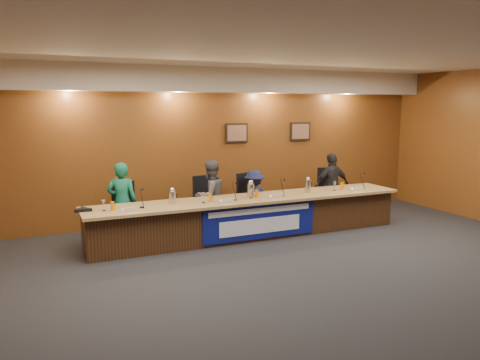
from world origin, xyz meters
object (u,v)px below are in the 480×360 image
at_px(banner, 260,221).
at_px(panelist_a, 122,202).
at_px(speakerphone, 83,210).
at_px(office_chair_c, 252,203).
at_px(office_chair_a, 122,215).
at_px(carafe_mid, 251,190).
at_px(carafe_left, 172,197).
at_px(carafe_right, 308,186).
at_px(office_chair_b, 209,207).
at_px(panelist_b, 210,196).
at_px(dais_body, 251,218).
at_px(office_chair_d, 329,196).
at_px(panelist_d, 332,186).
at_px(panelist_c, 254,199).

distance_m(banner, panelist_a, 2.50).
bearing_deg(speakerphone, office_chair_c, 11.26).
distance_m(office_chair_a, carafe_mid, 2.40).
distance_m(carafe_left, carafe_right, 2.73).
relative_size(office_chair_b, carafe_left, 2.17).
bearing_deg(panelist_b, dais_body, 116.26).
height_order(panelist_b, carafe_mid, panelist_b).
bearing_deg(office_chair_b, office_chair_c, -13.22).
distance_m(carafe_left, carafe_mid, 1.50).
bearing_deg(panelist_b, office_chair_c, 168.05).
distance_m(panelist_a, carafe_mid, 2.34).
height_order(office_chair_d, speakerphone, speakerphone).
height_order(panelist_d, carafe_left, panelist_d).
xyz_separation_m(dais_body, panelist_d, (2.24, 0.59, 0.36)).
distance_m(dais_body, carafe_right, 1.33).
relative_size(panelist_c, office_chair_a, 2.43).
relative_size(office_chair_d, speakerphone, 1.50).
height_order(office_chair_a, office_chair_c, same).
distance_m(banner, panelist_b, 1.21).
bearing_deg(banner, office_chair_d, 26.38).
xyz_separation_m(carafe_right, speakerphone, (-4.21, 0.06, -0.10)).
xyz_separation_m(banner, carafe_left, (-1.50, 0.43, 0.48)).
distance_m(panelist_d, carafe_mid, 2.32).
distance_m(banner, carafe_right, 1.38).
xyz_separation_m(panelist_b, office_chair_d, (2.82, 0.10, -0.22)).
height_order(office_chair_b, carafe_right, carafe_right).
height_order(office_chair_c, carafe_mid, carafe_mid).
xyz_separation_m(office_chair_b, office_chair_c, (0.94, 0.00, 0.00)).
bearing_deg(panelist_c, carafe_left, 9.33).
distance_m(office_chair_b, speakerphone, 2.51).
bearing_deg(carafe_left, panelist_c, 17.37).
xyz_separation_m(dais_body, panelist_a, (-2.26, 0.59, 0.38)).
relative_size(banner, office_chair_c, 4.58).
xyz_separation_m(panelist_a, office_chair_b, (1.68, 0.10, -0.25)).
relative_size(dais_body, speakerphone, 18.75).
xyz_separation_m(panelist_a, carafe_mid, (2.26, -0.59, 0.15)).
xyz_separation_m(office_chair_c, carafe_left, (-1.86, -0.68, 0.38)).
height_order(dais_body, panelist_d, panelist_d).
bearing_deg(office_chair_b, carafe_mid, -63.24).
bearing_deg(office_chair_d, carafe_right, -125.56).
height_order(panelist_a, office_chair_c, panelist_a).
xyz_separation_m(panelist_a, speakerphone, (-0.72, -0.57, 0.05)).
distance_m(panelist_b, carafe_right, 1.92).
bearing_deg(panelist_c, panelist_d, 171.96).
xyz_separation_m(dais_body, office_chair_b, (-0.58, 0.69, 0.13)).
bearing_deg(office_chair_b, panelist_b, -103.22).
bearing_deg(speakerphone, office_chair_b, 15.50).
distance_m(panelist_c, carafe_right, 1.10).
height_order(panelist_d, speakerphone, panelist_d).
bearing_deg(carafe_left, office_chair_d, 10.35).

